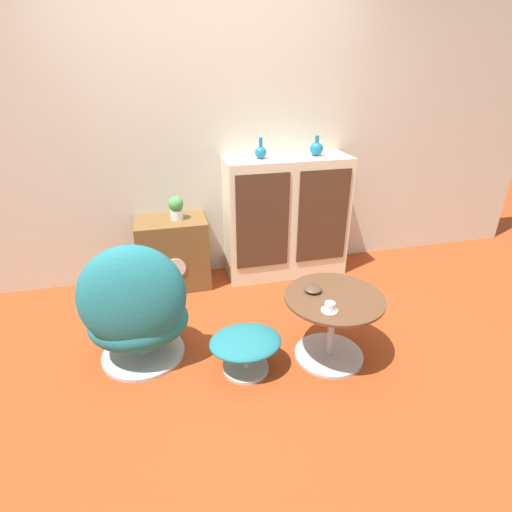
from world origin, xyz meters
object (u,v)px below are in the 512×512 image
object	(u,v)px
sideboard	(286,218)
bowl	(313,289)
ottoman	(246,345)
vase_leftmost	(261,152)
vase_inner_left	(316,148)
potted_plant	(176,207)
teacup	(330,308)
egg_chair	(136,311)
coffee_table	(332,320)
tv_console	(173,253)

from	to	relation	value
sideboard	bowl	xyz separation A→B (m)	(-0.20, -1.16, -0.05)
sideboard	ottoman	distance (m)	1.45
vase_leftmost	vase_inner_left	bearing A→B (deg)	0.00
potted_plant	teacup	world-z (taller)	potted_plant
egg_chair	bowl	xyz separation A→B (m)	(1.11, -0.17, 0.10)
ottoman	coffee_table	size ratio (longest dim) A/B	0.72
egg_chair	ottoman	xyz separation A→B (m)	(0.65, -0.25, -0.20)
vase_inner_left	vase_leftmost	bearing A→B (deg)	180.00
tv_console	ottoman	bearing A→B (deg)	-73.72
coffee_table	vase_inner_left	world-z (taller)	vase_inner_left
ottoman	bowl	size ratio (longest dim) A/B	4.04
teacup	bowl	world-z (taller)	teacup
egg_chair	vase_leftmost	distance (m)	1.63
vase_leftmost	sideboard	bearing A→B (deg)	-0.92
vase_inner_left	bowl	distance (m)	1.41
coffee_table	teacup	bearing A→B (deg)	-124.04
ottoman	teacup	world-z (taller)	teacup
vase_leftmost	teacup	bearing A→B (deg)	-87.59
coffee_table	potted_plant	bearing A→B (deg)	125.11
vase_inner_left	coffee_table	bearing A→B (deg)	-104.89
egg_chair	teacup	world-z (taller)	egg_chair
egg_chair	bowl	bearing A→B (deg)	-8.75
tv_console	potted_plant	size ratio (longest dim) A/B	3.15
ottoman	vase_leftmost	size ratio (longest dim) A/B	2.66
egg_chair	teacup	xyz separation A→B (m)	(1.12, -0.40, 0.10)
vase_leftmost	bowl	size ratio (longest dim) A/B	1.52
teacup	egg_chair	bearing A→B (deg)	160.27
sideboard	bowl	size ratio (longest dim) A/B	9.56
potted_plant	ottoman	bearing A→B (deg)	-76.23
vase_inner_left	teacup	xyz separation A→B (m)	(-0.43, -1.40, -0.65)
egg_chair	vase_inner_left	world-z (taller)	vase_inner_left
potted_plant	coffee_table	bearing A→B (deg)	-54.89
tv_console	egg_chair	distance (m)	1.03
tv_console	coffee_table	distance (m)	1.56
vase_inner_left	potted_plant	distance (m)	1.28
ottoman	tv_console	bearing A→B (deg)	106.28
potted_plant	teacup	distance (m)	1.61
coffee_table	potted_plant	distance (m)	1.59
potted_plant	teacup	bearing A→B (deg)	-60.72
vase_leftmost	bowl	xyz separation A→B (m)	(0.04, -1.17, -0.65)
tv_console	coffee_table	bearing A→B (deg)	-53.13
coffee_table	vase_inner_left	bearing A→B (deg)	75.11
tv_console	vase_inner_left	bearing A→B (deg)	0.27
coffee_table	bowl	xyz separation A→B (m)	(-0.11, 0.09, 0.20)
vase_leftmost	coffee_table	bearing A→B (deg)	-82.91
tv_console	ottoman	world-z (taller)	tv_console
egg_chair	potted_plant	xyz separation A→B (m)	(0.34, 0.99, 0.33)
tv_console	bowl	xyz separation A→B (m)	(0.83, -1.16, 0.18)
teacup	bowl	bearing A→B (deg)	93.49
sideboard	potted_plant	world-z (taller)	sideboard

